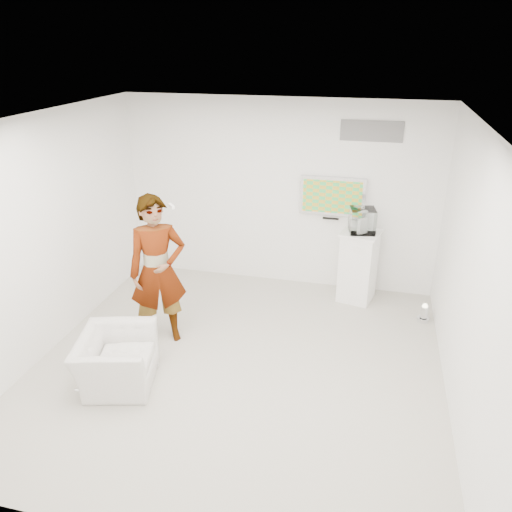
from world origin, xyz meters
The scene contains 10 objects.
room centered at (0.00, 0.00, 1.50)m, with size 5.01×5.01×3.00m.
tv centered at (0.85, 2.45, 1.55)m, with size 1.00×0.08×0.60m, color silver.
logo_decal centered at (1.35, 2.49, 2.55)m, with size 0.90×0.02×0.30m, color slate.
person centered at (-1.16, 0.35, 1.02)m, with size 0.74×0.49×2.03m, color silver.
armchair centered at (-1.30, -0.66, 0.31)m, with size 0.95×0.83×0.62m, color silver.
pedestal centered at (1.34, 2.12, 0.56)m, with size 0.55×0.55×1.12m, color white.
floor_uplight centered at (2.34, 1.65, 0.14)m, with size 0.17×0.17×0.27m, color silver.
vitrine centered at (1.34, 2.12, 1.31)m, with size 0.36×0.36×0.36m, color white.
console centered at (1.34, 2.12, 1.24)m, with size 0.05×0.17×0.24m, color white.
wii_remote centered at (-1.02, 0.61, 1.83)m, with size 0.04×0.15×0.04m, color white.
Camera 1 is at (1.46, -5.02, 3.80)m, focal length 35.00 mm.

